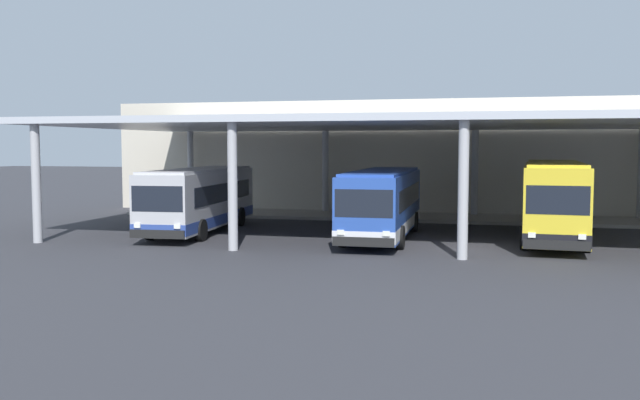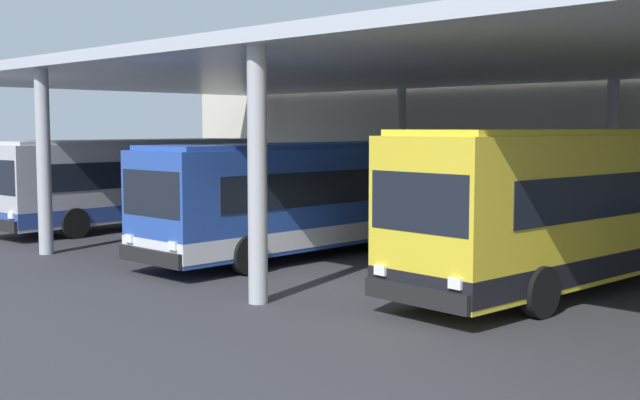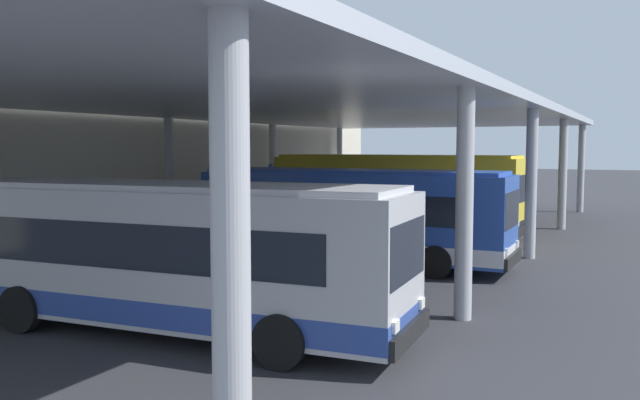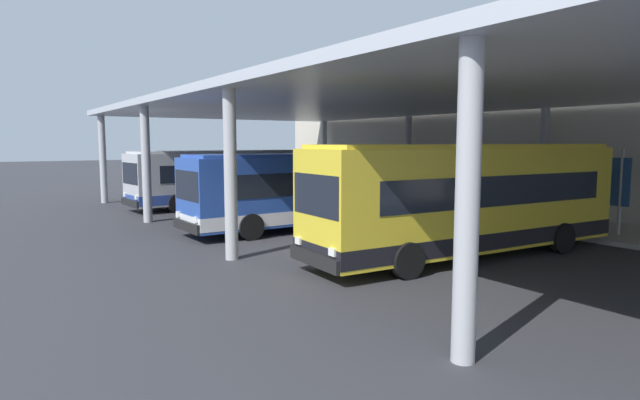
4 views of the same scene
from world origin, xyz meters
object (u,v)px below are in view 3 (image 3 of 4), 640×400
at_px(bus_middle_bay, 394,194).
at_px(bench_waiting, 304,203).
at_px(bus_nearest_bay, 167,255).
at_px(banner_sign, 272,185).
at_px(bus_second_bay, 352,215).
at_px(trash_bin, 337,198).

relative_size(bus_middle_bay, bench_waiting, 6.36).
relative_size(bus_nearest_bay, banner_sign, 3.34).
xyz_separation_m(bus_middle_bay, banner_sign, (1.15, 6.99, 0.14)).
relative_size(bus_second_bay, bench_waiting, 5.87).
xyz_separation_m(trash_bin, banner_sign, (-8.96, -0.56, 1.30)).
xyz_separation_m(bus_middle_bay, trash_bin, (10.11, 7.56, -1.16)).
bearing_deg(bus_nearest_bay, trash_bin, 17.87).
xyz_separation_m(bus_second_bay, bench_waiting, (13.88, 9.18, -0.99)).
bearing_deg(banner_sign, bus_middle_bay, -99.37).
bearing_deg(bus_nearest_bay, bus_second_bay, -1.06).
xyz_separation_m(bus_second_bay, trash_bin, (17.74, 8.86, -0.98)).
xyz_separation_m(bus_nearest_bay, bench_waiting, (23.09, 9.01, -0.99)).
distance_m(bus_second_bay, bus_middle_bay, 7.74).
height_order(bus_nearest_bay, bus_second_bay, same).
relative_size(bench_waiting, trash_bin, 1.84).
bearing_deg(bus_middle_bay, bench_waiting, 51.54).
bearing_deg(bus_second_bay, bus_middle_bay, 9.71).
bearing_deg(trash_bin, banner_sign, -176.41).
xyz_separation_m(bus_nearest_bay, banner_sign, (18.00, 8.13, 0.32)).
bearing_deg(bench_waiting, bus_second_bay, -146.53).
distance_m(bus_second_bay, bench_waiting, 16.67).
height_order(bus_middle_bay, banner_sign, bus_middle_bay).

